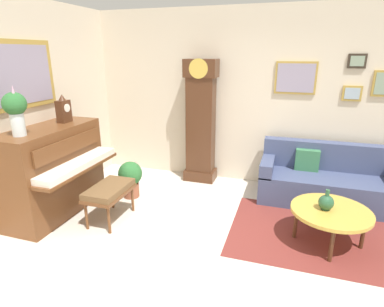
# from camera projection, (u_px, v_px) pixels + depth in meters

# --- Properties ---
(ground_plane) EXTENTS (6.40, 6.00, 0.10)m
(ground_plane) POSITION_uv_depth(u_px,v_px,m) (204.00, 264.00, 3.34)
(ground_plane) COLOR beige
(wall_back) EXTENTS (5.30, 0.13, 2.80)m
(wall_back) POSITION_uv_depth(u_px,v_px,m) (246.00, 98.00, 5.05)
(wall_back) COLOR beige
(wall_back) RESTS_ON ground_plane
(area_rug) EXTENTS (2.10, 1.50, 0.01)m
(area_rug) POSITION_uv_depth(u_px,v_px,m) (319.00, 236.00, 3.77)
(area_rug) COLOR maroon
(area_rug) RESTS_ON ground_plane
(piano) EXTENTS (0.87, 1.44, 1.20)m
(piano) POSITION_uv_depth(u_px,v_px,m) (54.00, 171.00, 4.18)
(piano) COLOR brown
(piano) RESTS_ON ground_plane
(piano_bench) EXTENTS (0.42, 0.70, 0.48)m
(piano_bench) POSITION_uv_depth(u_px,v_px,m) (109.00, 191.00, 4.02)
(piano_bench) COLOR brown
(piano_bench) RESTS_ON ground_plane
(grandfather_clock) EXTENTS (0.52, 0.34, 2.03)m
(grandfather_clock) POSITION_uv_depth(u_px,v_px,m) (201.00, 125.00, 5.16)
(grandfather_clock) COLOR #4C2B19
(grandfather_clock) RESTS_ON ground_plane
(couch) EXTENTS (1.90, 0.80, 0.84)m
(couch) POSITION_uv_depth(u_px,v_px,m) (326.00, 181.00, 4.58)
(couch) COLOR #424C70
(couch) RESTS_ON ground_plane
(coffee_table) EXTENTS (0.88, 0.88, 0.43)m
(coffee_table) POSITION_uv_depth(u_px,v_px,m) (331.00, 212.00, 3.51)
(coffee_table) COLOR gold
(coffee_table) RESTS_ON ground_plane
(mantel_clock) EXTENTS (0.13, 0.18, 0.38)m
(mantel_clock) POSITION_uv_depth(u_px,v_px,m) (64.00, 110.00, 4.24)
(mantel_clock) COLOR #4C2B19
(mantel_clock) RESTS_ON piano
(flower_vase) EXTENTS (0.26, 0.26, 0.58)m
(flower_vase) POSITION_uv_depth(u_px,v_px,m) (16.00, 109.00, 3.50)
(flower_vase) COLOR silver
(flower_vase) RESTS_ON piano
(green_jug) EXTENTS (0.17, 0.17, 0.24)m
(green_jug) POSITION_uv_depth(u_px,v_px,m) (326.00, 202.00, 3.49)
(green_jug) COLOR #234C33
(green_jug) RESTS_ON coffee_table
(potted_plant) EXTENTS (0.36, 0.36, 0.56)m
(potted_plant) POSITION_uv_depth(u_px,v_px,m) (130.00, 177.00, 4.71)
(potted_plant) COLOR #935138
(potted_plant) RESTS_ON ground_plane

